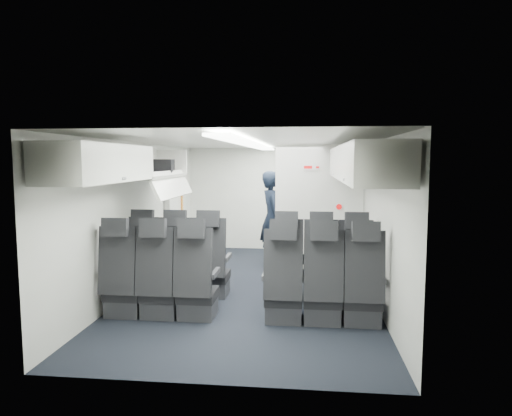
% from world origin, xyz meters
% --- Properties ---
extents(cabin_shell, '(3.41, 6.01, 2.16)m').
position_xyz_m(cabin_shell, '(0.00, 0.00, 1.12)').
color(cabin_shell, black).
rests_on(cabin_shell, ground).
extents(seat_row_front, '(3.33, 0.56, 1.24)m').
position_xyz_m(seat_row_front, '(-0.00, -0.53, 0.40)').
color(seat_row_front, black).
rests_on(seat_row_front, cabin_shell).
extents(seat_row_mid, '(3.33, 0.56, 1.24)m').
position_xyz_m(seat_row_mid, '(-0.00, -1.43, 0.40)').
color(seat_row_mid, black).
rests_on(seat_row_mid, cabin_shell).
extents(overhead_bin_left_rear, '(0.53, 1.80, 0.40)m').
position_xyz_m(overhead_bin_left_rear, '(-1.40, -2.00, 1.86)').
color(overhead_bin_left_rear, white).
rests_on(overhead_bin_left_rear, cabin_shell).
extents(overhead_bin_left_front_open, '(0.64, 1.70, 0.72)m').
position_xyz_m(overhead_bin_left_front_open, '(-1.44, -0.25, 1.74)').
color(overhead_bin_left_front_open, '#9E9E93').
rests_on(overhead_bin_left_front_open, cabin_shell).
extents(overhead_bin_right_rear, '(0.53, 1.80, 0.40)m').
position_xyz_m(overhead_bin_right_rear, '(1.40, -2.00, 1.86)').
color(overhead_bin_right_rear, white).
rests_on(overhead_bin_right_rear, cabin_shell).
extents(overhead_bin_right_front, '(0.53, 1.70, 0.40)m').
position_xyz_m(overhead_bin_right_front, '(1.40, -0.25, 1.86)').
color(overhead_bin_right_front, white).
rests_on(overhead_bin_right_front, cabin_shell).
extents(bulkhead_partition, '(1.40, 0.15, 2.13)m').
position_xyz_m(bulkhead_partition, '(0.98, 0.80, 1.08)').
color(bulkhead_partition, silver).
rests_on(bulkhead_partition, cabin_shell).
extents(galley_unit, '(0.85, 0.52, 1.90)m').
position_xyz_m(galley_unit, '(0.95, 2.72, 0.95)').
color(galley_unit, '#939399').
rests_on(galley_unit, cabin_shell).
extents(boarding_door, '(0.12, 1.27, 1.86)m').
position_xyz_m(boarding_door, '(-1.64, 1.55, 0.95)').
color(boarding_door, silver).
rests_on(boarding_door, cabin_shell).
extents(flight_attendant, '(0.59, 0.72, 1.70)m').
position_xyz_m(flight_attendant, '(0.17, 1.48, 0.85)').
color(flight_attendant, black).
rests_on(flight_attendant, ground).
extents(carry_on_bag, '(0.45, 0.33, 0.25)m').
position_xyz_m(carry_on_bag, '(-1.42, 0.04, 1.78)').
color(carry_on_bag, black).
rests_on(carry_on_bag, overhead_bin_left_front_open).
extents(papers, '(0.19, 0.06, 0.13)m').
position_xyz_m(papers, '(0.36, 1.43, 1.07)').
color(papers, white).
rests_on(papers, flight_attendant).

